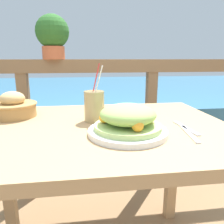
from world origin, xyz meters
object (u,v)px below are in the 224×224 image
at_px(drink_glass, 94,106).
at_px(bread_basket, 13,107).
at_px(potted_plant, 53,35).
at_px(salad_plate, 128,122).

distance_m(drink_glass, bread_basket, 0.39).
bearing_deg(drink_glass, potted_plant, 110.35).
bearing_deg(salad_plate, drink_glass, 120.61).
xyz_separation_m(bread_basket, potted_plant, (0.14, 0.51, 0.37)).
height_order(salad_plate, bread_basket, bread_basket).
xyz_separation_m(drink_glass, potted_plant, (-0.24, 0.63, 0.35)).
bearing_deg(bread_basket, drink_glass, -18.34).
distance_m(salad_plate, potted_plant, 0.96).
bearing_deg(drink_glass, bread_basket, 161.66).
height_order(salad_plate, potted_plant, potted_plant).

